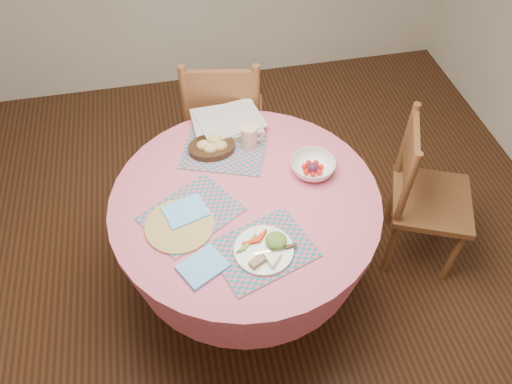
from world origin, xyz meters
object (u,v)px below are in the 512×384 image
wicker_trivet (180,226)px  fruit_bowl (313,167)px  chair_right (423,194)px  bread_bowl (212,146)px  dining_table (246,224)px  dinner_plate (266,250)px  latte_mug (249,136)px  chair_back (224,120)px

wicker_trivet → fruit_bowl: 0.68m
chair_right → bread_bowl: 1.14m
bread_bowl → fruit_bowl: (0.45, -0.23, -0.00)m
dining_table → chair_right: (0.97, 0.06, -0.07)m
chair_right → dinner_plate: 1.05m
wicker_trivet → latte_mug: bearing=47.7°
chair_back → fruit_bowl: size_ratio=4.07×
chair_back → wicker_trivet: 1.01m
bread_bowl → latte_mug: latte_mug is taller
dining_table → latte_mug: 0.43m
chair_back → fruit_bowl: 0.83m
chair_right → latte_mug: size_ratio=7.85×
dinner_plate → latte_mug: bearing=84.8°
chair_right → bread_bowl: size_ratio=4.03×
chair_back → wicker_trivet: bearing=81.2°
dining_table → chair_back: size_ratio=1.24×
bread_bowl → fruit_bowl: bearing=-27.7°
latte_mug → chair_back: bearing=97.1°
dinner_plate → wicker_trivet: bearing=148.2°
dining_table → bread_bowl: (-0.10, 0.33, 0.23)m
dinner_plate → chair_right: bearing=21.7°
dining_table → bread_bowl: 0.42m
latte_mug → fruit_bowl: (0.26, -0.23, -0.03)m
wicker_trivet → bread_bowl: size_ratio=1.30×
wicker_trivet → latte_mug: 0.59m
chair_back → wicker_trivet: size_ratio=3.33×
fruit_bowl → chair_right: bearing=-3.3°
dinner_plate → fruit_bowl: bearing=52.2°
chair_right → dinner_plate: (-0.94, -0.37, 0.29)m
latte_mug → wicker_trivet: bearing=-132.3°
chair_right → bread_bowl: (-1.07, 0.27, 0.30)m
chair_right → fruit_bowl: (-0.62, 0.04, 0.30)m
dining_table → dinner_plate: dinner_plate is taller
bread_bowl → chair_right: bearing=-14.2°
chair_right → bread_bowl: chair_right is taller
chair_back → fruit_bowl: bearing=124.8°
chair_right → chair_back: chair_back is taller
latte_mug → bread_bowl: bearing=179.6°
dining_table → chair_right: chair_right is taller
dinner_plate → dining_table: bearing=95.0°
dining_table → chair_right: size_ratio=1.34×
dinner_plate → latte_mug: 0.65m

